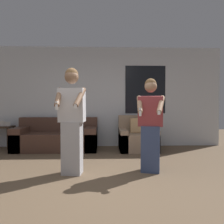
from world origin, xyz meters
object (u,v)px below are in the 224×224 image
(person_right, at_px, (151,125))
(person_left, at_px, (72,120))
(armchair, at_px, (138,138))
(side_table, at_px, (2,129))
(couch, at_px, (57,138))

(person_right, bearing_deg, person_left, -176.59)
(armchair, relative_size, person_left, 0.53)
(armchair, bearing_deg, person_right, -91.83)
(side_table, height_order, person_right, person_right)
(couch, xyz_separation_m, armchair, (2.03, -0.09, 0.01))
(person_left, bearing_deg, person_right, 3.41)
(couch, bearing_deg, person_right, -43.76)
(couch, relative_size, person_right, 1.29)
(couch, xyz_separation_m, person_right, (1.98, -1.89, 0.50))
(side_table, bearing_deg, person_right, -31.31)
(couch, relative_size, side_table, 2.76)
(armchair, distance_m, person_right, 1.87)
(couch, distance_m, person_right, 2.78)
(side_table, bearing_deg, person_left, -45.48)
(person_left, xyz_separation_m, person_right, (1.30, 0.08, -0.09))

